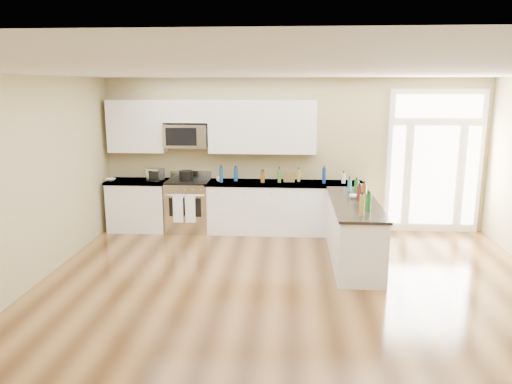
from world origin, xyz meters
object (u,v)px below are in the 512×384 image
(peninsula_cabinet, at_px, (353,233))
(toaster_oven, at_px, (155,175))
(kitchen_range, at_px, (189,205))
(stockpot, at_px, (186,175))

(peninsula_cabinet, relative_size, toaster_oven, 8.58)
(kitchen_range, distance_m, stockpot, 0.57)
(kitchen_range, relative_size, stockpot, 4.24)
(peninsula_cabinet, distance_m, kitchen_range, 3.20)
(kitchen_range, height_order, toaster_oven, toaster_oven)
(peninsula_cabinet, height_order, stockpot, stockpot)
(kitchen_range, xyz_separation_m, toaster_oven, (-0.60, -0.02, 0.58))
(stockpot, height_order, toaster_oven, toaster_oven)
(toaster_oven, bearing_deg, kitchen_range, 21.08)
(stockpot, xyz_separation_m, toaster_oven, (-0.57, -0.02, 0.01))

